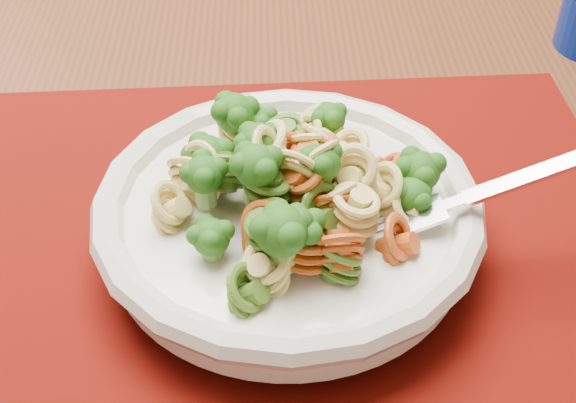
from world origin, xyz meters
name	(u,v)px	position (x,y,z in m)	size (l,w,h in m)	color
dining_table	(359,247)	(0.28, -0.65, 0.61)	(1.59, 1.26, 0.71)	#522817
placemat	(286,238)	(0.20, -0.71, 0.71)	(0.45, 0.35, 0.00)	#520703
pasta_bowl	(288,216)	(0.20, -0.72, 0.74)	(0.24, 0.24, 0.05)	beige
pasta_broccoli_heap	(288,194)	(0.20, -0.72, 0.76)	(0.20, 0.20, 0.06)	tan
fork	(423,214)	(0.26, -0.76, 0.76)	(0.19, 0.02, 0.01)	silver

